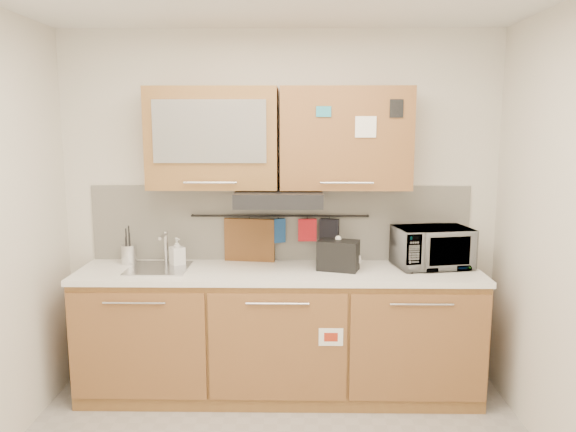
{
  "coord_description": "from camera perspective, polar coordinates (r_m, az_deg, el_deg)",
  "views": [
    {
      "loc": [
        0.12,
        -2.62,
        1.93
      ],
      "look_at": [
        0.07,
        1.05,
        1.33
      ],
      "focal_mm": 35.0,
      "sensor_mm": 36.0,
      "label": 1
    }
  ],
  "objects": [
    {
      "name": "range_hood",
      "position": [
        3.91,
        -0.92,
        1.85
      ],
      "size": [
        0.6,
        0.46,
        0.1
      ],
      "primitive_type": "cube",
      "color": "black",
      "rests_on": "upper_cabinets"
    },
    {
      "name": "countertop",
      "position": [
        3.95,
        -0.93,
        -5.76
      ],
      "size": [
        2.82,
        0.62,
        0.04
      ],
      "primitive_type": "cube",
      "color": "white",
      "rests_on": "base_cabinet"
    },
    {
      "name": "base_cabinet",
      "position": [
        4.11,
        -0.91,
        -12.41
      ],
      "size": [
        2.8,
        0.64,
        0.88
      ],
      "color": "olive",
      "rests_on": "floor"
    },
    {
      "name": "cutting_board",
      "position": [
        4.18,
        -3.93,
        -3.41
      ],
      "size": [
        0.37,
        0.08,
        0.46
      ],
      "primitive_type": "cube",
      "rotation": [
        0.0,
        0.0,
        -0.13
      ],
      "color": "brown",
      "rests_on": "utensil_rail"
    },
    {
      "name": "soap_bottle",
      "position": [
        4.12,
        -11.19,
        -3.58
      ],
      "size": [
        0.13,
        0.13,
        0.2
      ],
      "primitive_type": "imported",
      "rotation": [
        0.0,
        0.0,
        0.61
      ],
      "color": "#999999",
      "rests_on": "countertop"
    },
    {
      "name": "upper_cabinets",
      "position": [
        3.95,
        -0.98,
        7.91
      ],
      "size": [
        1.82,
        0.37,
        0.7
      ],
      "color": "olive",
      "rests_on": "wall_back"
    },
    {
      "name": "dark_pouch",
      "position": [
        4.14,
        4.21,
        -1.81
      ],
      "size": [
        0.15,
        0.09,
        0.22
      ],
      "primitive_type": "cube",
      "rotation": [
        0.0,
        0.0,
        -0.36
      ],
      "color": "black",
      "rests_on": "utensil_rail"
    },
    {
      "name": "wall_back",
      "position": [
        4.17,
        -0.81,
        0.67
      ],
      "size": [
        3.2,
        0.0,
        3.2
      ],
      "primitive_type": "plane",
      "rotation": [
        1.57,
        0.0,
        0.0
      ],
      "color": "silver",
      "rests_on": "ground"
    },
    {
      "name": "toaster",
      "position": [
        3.93,
        5.13,
        -3.96
      ],
      "size": [
        0.31,
        0.24,
        0.21
      ],
      "rotation": [
        0.0,
        0.0,
        -0.29
      ],
      "color": "black",
      "rests_on": "countertop"
    },
    {
      "name": "oven_mitt",
      "position": [
        4.14,
        -1.0,
        -1.51
      ],
      "size": [
        0.11,
        0.07,
        0.18
      ],
      "primitive_type": "cube",
      "rotation": [
        0.0,
        0.0,
        0.4
      ],
      "color": "navy",
      "rests_on": "utensil_rail"
    },
    {
      "name": "microwave",
      "position": [
        4.12,
        14.43,
        -3.1
      ],
      "size": [
        0.57,
        0.44,
        0.29
      ],
      "primitive_type": "imported",
      "rotation": [
        0.0,
        0.0,
        0.19
      ],
      "color": "#999999",
      "rests_on": "countertop"
    },
    {
      "name": "backsplash",
      "position": [
        4.18,
        -0.81,
        -0.71
      ],
      "size": [
        2.8,
        0.02,
        0.56
      ],
      "primitive_type": "cube",
      "color": "silver",
      "rests_on": "countertop"
    },
    {
      "name": "sink",
      "position": [
        4.08,
        -12.98,
        -5.17
      ],
      "size": [
        0.42,
        0.4,
        0.26
      ],
      "color": "silver",
      "rests_on": "countertop"
    },
    {
      "name": "pot_holder",
      "position": [
        4.13,
        1.98,
        -1.43
      ],
      "size": [
        0.14,
        0.03,
        0.17
      ],
      "primitive_type": "cube",
      "rotation": [
        0.0,
        0.0,
        0.05
      ],
      "color": "red",
      "rests_on": "utensil_rail"
    },
    {
      "name": "utensil_rail",
      "position": [
        4.13,
        -0.83,
        0.02
      ],
      "size": [
        1.3,
        0.02,
        0.02
      ],
      "primitive_type": "cylinder",
      "rotation": [
        0.0,
        1.57,
        0.0
      ],
      "color": "black",
      "rests_on": "backsplash"
    },
    {
      "name": "utensil_crock",
      "position": [
        4.26,
        -15.85,
        -3.73
      ],
      "size": [
        0.13,
        0.13,
        0.28
      ],
      "rotation": [
        0.0,
        0.0,
        0.2
      ],
      "color": "silver",
      "rests_on": "countertop"
    },
    {
      "name": "kettle",
      "position": [
        3.98,
        5.11,
        -4.02
      ],
      "size": [
        0.17,
        0.15,
        0.24
      ],
      "rotation": [
        0.0,
        0.0,
        0.15
      ],
      "color": "white",
      "rests_on": "countertop"
    }
  ]
}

